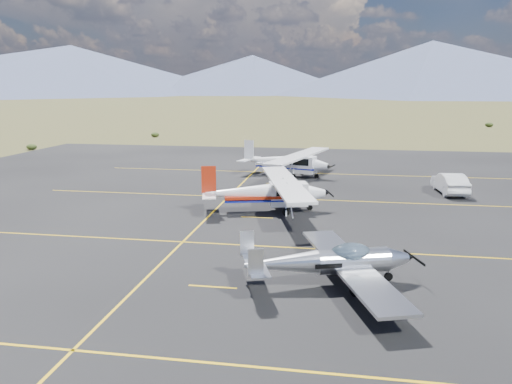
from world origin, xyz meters
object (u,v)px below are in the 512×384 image
(aircraft_cessna, at_px, (267,191))
(aircraft_low_wing, at_px, (333,262))
(aircraft_plain, at_px, (286,161))
(sedan, at_px, (450,183))

(aircraft_cessna, bearing_deg, aircraft_low_wing, -84.08)
(aircraft_plain, height_order, sedan, aircraft_plain)
(aircraft_low_wing, bearing_deg, sedan, 48.06)
(aircraft_low_wing, bearing_deg, aircraft_plain, 81.92)
(aircraft_plain, bearing_deg, aircraft_cessna, -73.59)
(aircraft_cessna, height_order, aircraft_plain, aircraft_plain)
(aircraft_plain, bearing_deg, aircraft_low_wing, -63.73)
(aircraft_low_wing, height_order, sedan, aircraft_low_wing)
(aircraft_low_wing, relative_size, aircraft_cessna, 0.80)
(aircraft_cessna, height_order, sedan, aircraft_cessna)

